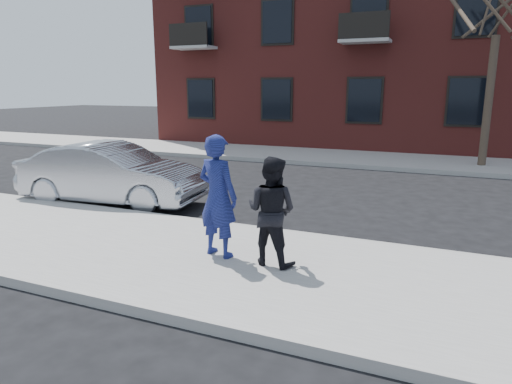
% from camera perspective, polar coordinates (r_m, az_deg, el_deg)
% --- Properties ---
extents(ground, '(100.00, 100.00, 0.00)m').
position_cam_1_polar(ground, '(7.50, -6.22, -8.44)').
color(ground, black).
rests_on(ground, ground).
extents(near_sidewalk, '(50.00, 3.50, 0.15)m').
position_cam_1_polar(near_sidewalk, '(7.28, -7.21, -8.54)').
color(near_sidewalk, gray).
rests_on(near_sidewalk, ground).
extents(near_curb, '(50.00, 0.10, 0.15)m').
position_cam_1_polar(near_curb, '(8.78, -1.27, -4.63)').
color(near_curb, '#999691').
rests_on(near_curb, ground).
extents(far_sidewalk, '(50.00, 3.50, 0.15)m').
position_cam_1_polar(far_sidewalk, '(17.86, 11.74, 4.16)').
color(far_sidewalk, gray).
rests_on(far_sidewalk, ground).
extents(far_curb, '(50.00, 0.10, 0.15)m').
position_cam_1_polar(far_curb, '(16.12, 10.44, 3.28)').
color(far_curb, '#999691').
rests_on(far_curb, ground).
extents(apartment_building, '(24.30, 10.30, 12.30)m').
position_cam_1_polar(apartment_building, '(24.35, 20.82, 20.27)').
color(apartment_building, maroon).
rests_on(apartment_building, ground).
extents(silver_sedan, '(4.53, 1.98, 1.45)m').
position_cam_1_polar(silver_sedan, '(11.35, -17.64, 2.18)').
color(silver_sedan, '#999BA3').
rests_on(silver_sedan, ground).
extents(man_hoodie, '(0.77, 0.59, 1.90)m').
position_cam_1_polar(man_hoodie, '(7.00, -4.80, -0.53)').
color(man_hoodie, navy).
rests_on(man_hoodie, near_sidewalk).
extents(man_peacoat, '(0.85, 0.70, 1.62)m').
position_cam_1_polar(man_peacoat, '(6.68, 1.93, -2.41)').
color(man_peacoat, black).
rests_on(man_peacoat, near_sidewalk).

